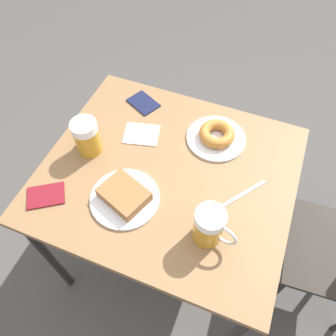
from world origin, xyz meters
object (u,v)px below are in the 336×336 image
Objects in this scene: napkin_folded at (141,134)px; passport_far_edge at (143,103)px; plate_with_donut at (216,136)px; beer_mug_left at (210,226)px; plate_with_cake at (124,196)px; beer_mug_center at (87,136)px; passport_near_edge at (46,196)px; fork at (244,193)px.

passport_far_edge is at bearing -158.37° from napkin_folded.
plate_with_donut is 1.61× the size of beer_mug_left.
plate_with_cake is 0.43m from plate_with_donut.
napkin_folded is 1.03× the size of passport_far_edge.
beer_mug_left is 0.94× the size of passport_far_edge.
passport_far_edge is (-0.07, -0.34, -0.02)m from plate_with_donut.
napkin_folded is (0.09, -0.28, -0.02)m from plate_with_donut.
beer_mug_center is 0.21m from napkin_folded.
plate_with_donut is at bearing -166.96° from beer_mug_left.
beer_mug_center is at bearing 170.59° from passport_near_edge.
passport_near_edge is at bearing -67.49° from fork.
plate_with_donut is 0.35m from passport_far_edge.
plate_with_cake is 0.46m from passport_far_edge.
plate_with_donut is 1.47× the size of napkin_folded.
beer_mug_center is at bearing -48.40° from napkin_folded.
napkin_folded is at bearing 152.99° from passport_near_edge.
beer_mug_left is 0.91× the size of napkin_folded.
plate_with_cake is 1.57× the size of passport_far_edge.
fork is at bearing 39.26° from plate_with_donut.
plate_with_donut is 0.29m from napkin_folded.
passport_near_edge is at bearing -70.73° from plate_with_cake.
beer_mug_center is (-0.17, -0.52, 0.00)m from beer_mug_left.
beer_mug_left is 0.91× the size of fork.
plate_with_donut reaches higher than fork.
plate_with_cake is 0.27m from passport_near_edge.
plate_with_donut is at bearing 107.27° from napkin_folded.
napkin_folded and fork have the same top height.
plate_with_cake is 1.53× the size of napkin_folded.
beer_mug_left is at bearing 42.76° from passport_far_edge.
plate_with_donut is 0.49m from beer_mug_center.
passport_far_edge is at bearing -118.41° from fork.
napkin_folded is at bearing -104.35° from fork.
passport_near_edge is at bearing -45.49° from plate_with_donut.
napkin_folded is at bearing 131.60° from beer_mug_center.
beer_mug_left reaches higher than napkin_folded.
passport_far_edge is at bearing -137.24° from beer_mug_left.
plate_with_cake is 1.04× the size of plate_with_donut.
beer_mug_left is (0.40, 0.09, 0.05)m from plate_with_donut.
passport_far_edge is at bearing -163.65° from plate_with_cake.
passport_far_edge is (-0.45, -0.13, -0.02)m from plate_with_cake.
beer_mug_center is at bearing -62.80° from plate_with_donut.
fork is 0.69m from passport_near_edge.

